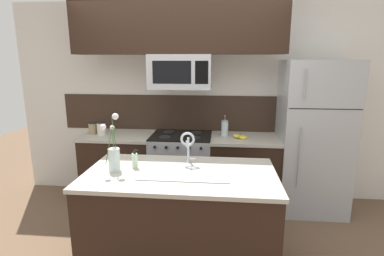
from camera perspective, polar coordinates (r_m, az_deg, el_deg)
The scene contains 18 objects.
ground_plane at distance 3.35m, azimuth -4.10°, elevation -20.71°, with size 10.00×10.00×0.00m, color brown.
rear_partition at distance 4.08m, azimuth 2.82°, elevation 5.02°, with size 5.20×0.10×2.60m, color silver.
splash_band at distance 4.07m, azimuth -1.47°, elevation 2.89°, with size 3.36×0.01×0.48m, color #332319.
back_counter_left at distance 4.13m, azimuth -13.48°, elevation -7.31°, with size 0.91×0.65×0.91m.
back_counter_right at distance 3.92m, azimuth 9.77°, elevation -8.21°, with size 0.87×0.65×0.91m.
stove_range at distance 3.94m, azimuth -2.00°, elevation -7.84°, with size 0.76×0.64×0.93m.
microwave at distance 3.67m, azimuth -2.20°, elevation 10.67°, with size 0.74×0.40×0.40m.
upper_cabinet_band at distance 3.66m, azimuth -2.71°, elevation 18.53°, with size 2.48×0.34×0.60m, color black.
refrigerator at distance 3.95m, azimuth 21.94°, elevation -1.65°, with size 0.80×0.74×1.86m.
storage_jar_tall at distance 4.11m, azimuth -18.36°, elevation -0.01°, with size 0.11×0.11×0.15m.
storage_jar_medium at distance 4.02m, azimuth -16.88°, elevation -0.05°, with size 0.11×0.11×0.17m.
banana_bunch at distance 3.72m, azimuth 9.23°, elevation -1.67°, with size 0.19×0.16×0.08m.
french_press at distance 3.81m, azimuth 6.25°, elevation -0.03°, with size 0.09×0.09×0.27m.
island_counter at distance 2.80m, azimuth -2.14°, elevation -17.09°, with size 1.64×0.89×0.91m.
kitchen_sink at distance 2.62m, azimuth -1.33°, elevation -9.82°, with size 0.76×0.44×0.16m.
sink_faucet at distance 2.74m, azimuth -0.80°, elevation -2.92°, with size 0.14×0.14×0.31m.
dish_soap_bottle at distance 2.73m, azimuth -10.84°, elevation -6.04°, with size 0.06×0.05×0.16m.
flower_vase at distance 2.68m, azimuth -14.65°, elevation -5.22°, with size 0.14×0.15×0.50m.
Camera 1 is at (0.50, -2.75, 1.85)m, focal length 28.00 mm.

